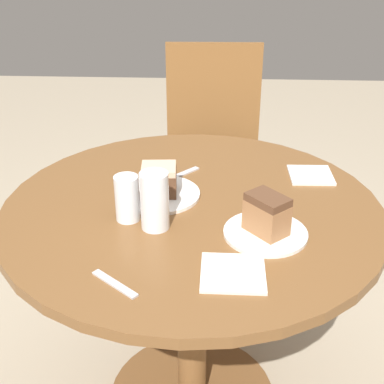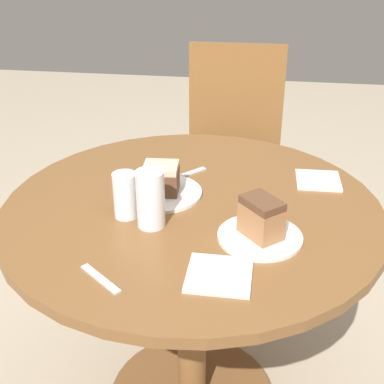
# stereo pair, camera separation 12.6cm
# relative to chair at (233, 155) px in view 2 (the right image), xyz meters

# --- Properties ---
(table) EXTENTS (1.07, 1.07, 0.77)m
(table) POSITION_rel_chair_xyz_m (-0.05, -0.96, 0.08)
(table) COLOR brown
(table) RESTS_ON ground_plane
(chair) EXTENTS (0.47, 0.44, 0.99)m
(chair) POSITION_rel_chair_xyz_m (0.00, 0.00, 0.00)
(chair) COLOR brown
(chair) RESTS_ON ground_plane
(plate_near) EXTENTS (0.24, 0.24, 0.01)m
(plate_near) POSITION_rel_chair_xyz_m (-0.15, -0.92, 0.27)
(plate_near) COLOR white
(plate_near) RESTS_ON table
(plate_far) EXTENTS (0.21, 0.21, 0.01)m
(plate_far) POSITION_rel_chair_xyz_m (0.14, -1.11, 0.27)
(plate_far) COLOR white
(plate_far) RESTS_ON table
(cake_slice_near) EXTENTS (0.10, 0.10, 0.08)m
(cake_slice_near) POSITION_rel_chair_xyz_m (-0.15, -0.92, 0.32)
(cake_slice_near) COLOR brown
(cake_slice_near) RESTS_ON plate_near
(cake_slice_far) EXTENTS (0.12, 0.13, 0.10)m
(cake_slice_far) POSITION_rel_chair_xyz_m (0.14, -1.11, 0.33)
(cake_slice_far) COLOR #9E6B42
(cake_slice_far) RESTS_ON plate_far
(glass_lemonade) EXTENTS (0.07, 0.07, 0.16)m
(glass_lemonade) POSITION_rel_chair_xyz_m (-0.14, -1.09, 0.34)
(glass_lemonade) COLOR beige
(glass_lemonade) RESTS_ON table
(glass_water) EXTENTS (0.06, 0.06, 0.13)m
(glass_water) POSITION_rel_chair_xyz_m (-0.22, -1.05, 0.32)
(glass_water) COLOR silver
(glass_water) RESTS_ON table
(napkin_stack) EXTENTS (0.15, 0.15, 0.01)m
(napkin_stack) POSITION_rel_chair_xyz_m (0.06, -1.29, 0.27)
(napkin_stack) COLOR silver
(napkin_stack) RESTS_ON table
(fork) EXTENTS (0.12, 0.13, 0.00)m
(fork) POSITION_rel_chair_xyz_m (-0.10, -0.78, 0.27)
(fork) COLOR silver
(fork) RESTS_ON table
(spoon) EXTENTS (0.12, 0.10, 0.00)m
(spoon) POSITION_rel_chair_xyz_m (-0.20, -1.34, 0.27)
(spoon) COLOR silver
(spoon) RESTS_ON table
(napkin_side) EXTENTS (0.13, 0.13, 0.01)m
(napkin_side) POSITION_rel_chair_xyz_m (0.31, -0.77, 0.27)
(napkin_side) COLOR silver
(napkin_side) RESTS_ON table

